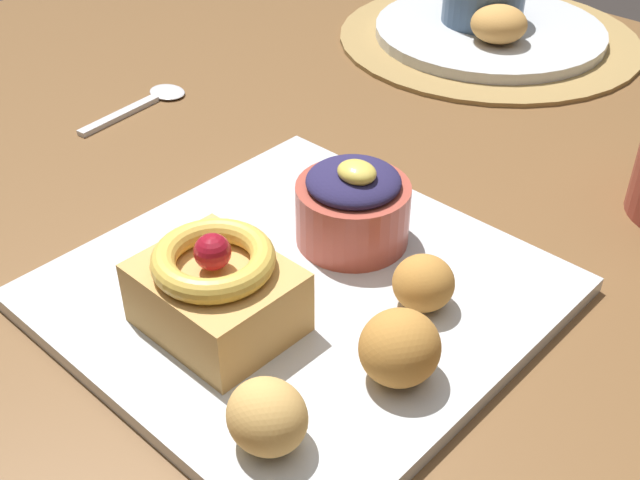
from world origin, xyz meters
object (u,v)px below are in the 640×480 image
(front_plate, at_px, (300,292))
(fritter_middle, at_px, (267,417))
(berry_ramekin, at_px, (353,205))
(fritter_front, at_px, (423,283))
(fritter_back, at_px, (400,348))
(back_plate, at_px, (489,31))
(spoon, at_px, (147,102))
(back_pastry, at_px, (499,24))
(cake_slice, at_px, (216,289))

(front_plate, distance_m, fritter_middle, 0.14)
(berry_ramekin, xyz_separation_m, fritter_front, (0.08, -0.02, -0.01))
(fritter_front, relative_size, fritter_back, 0.83)
(front_plate, height_order, back_plate, back_plate)
(fritter_back, xyz_separation_m, back_plate, (-0.26, 0.50, -0.02))
(spoon, bearing_deg, front_plate, -114.87)
(back_pastry, relative_size, spoon, 0.48)
(fritter_front, height_order, spoon, fritter_front)
(front_plate, height_order, back_pastry, back_pastry)
(cake_slice, distance_m, spoon, 0.36)
(front_plate, distance_m, fritter_back, 0.11)
(cake_slice, bearing_deg, front_plate, 80.69)
(fritter_front, height_order, fritter_middle, fritter_middle)
(fritter_front, distance_m, spoon, 0.40)
(cake_slice, relative_size, berry_ramekin, 1.16)
(fritter_back, height_order, back_plate, fritter_back)
(cake_slice, bearing_deg, berry_ramekin, 89.55)
(back_plate, bearing_deg, cake_slice, -74.55)
(front_plate, relative_size, berry_ramekin, 3.60)
(back_pastry, bearing_deg, fritter_back, -63.51)
(front_plate, bearing_deg, cake_slice, -99.31)
(fritter_middle, height_order, back_plate, fritter_middle)
(cake_slice, xyz_separation_m, spoon, (-0.31, 0.17, -0.04))
(berry_ramekin, distance_m, fritter_middle, 0.20)
(front_plate, xyz_separation_m, fritter_middle, (0.08, -0.11, 0.03))
(spoon, bearing_deg, fritter_back, -113.10)
(fritter_middle, xyz_separation_m, back_pastry, (-0.21, 0.55, 0.00))
(front_plate, relative_size, spoon, 2.35)
(cake_slice, bearing_deg, fritter_middle, -26.09)
(back_plate, bearing_deg, spoon, -113.19)
(berry_ramekin, height_order, fritter_middle, berry_ramekin)
(front_plate, bearing_deg, fritter_front, 29.19)
(cake_slice, height_order, berry_ramekin, cake_slice)
(cake_slice, relative_size, fritter_back, 1.93)
(back_plate, relative_size, spoon, 2.06)
(cake_slice, xyz_separation_m, fritter_middle, (0.09, -0.05, -0.01))
(fritter_front, xyz_separation_m, fritter_middle, (0.01, -0.15, 0.00))
(fritter_front, height_order, back_pastry, back_pastry)
(fritter_back, bearing_deg, berry_ramekin, 142.38)
(front_plate, height_order, spoon, front_plate)
(cake_slice, height_order, back_plate, cake_slice)
(back_pastry, distance_m, spoon, 0.39)
(fritter_front, height_order, fritter_back, fritter_back)
(fritter_front, bearing_deg, front_plate, -150.81)
(back_plate, height_order, spoon, back_plate)
(fritter_middle, xyz_separation_m, fritter_back, (0.02, 0.09, 0.00))
(fritter_middle, bearing_deg, fritter_front, 93.20)
(front_plate, height_order, fritter_middle, fritter_middle)
(cake_slice, height_order, fritter_middle, cake_slice)
(fritter_middle, height_order, back_pastry, back_pastry)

